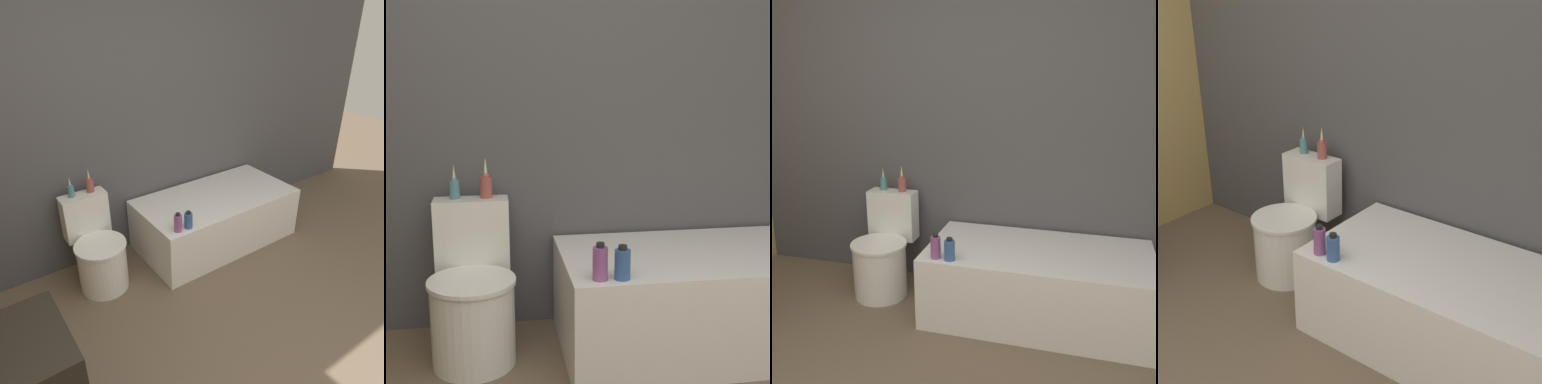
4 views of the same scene
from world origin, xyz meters
TOP-DOWN VIEW (x-y plane):
  - wall_back_tiled at (0.00, 2.11)m, footprint 6.40×0.06m
  - bathtub at (0.79, 1.68)m, footprint 1.47×0.76m
  - toilet at (-0.37, 1.74)m, footprint 0.41×0.55m
  - vase_gold at (-0.44, 1.96)m, footprint 0.05×0.05m
  - vase_silver at (-0.29, 1.96)m, footprint 0.06×0.06m
  - shampoo_bottle_tall at (0.17, 1.38)m, footprint 0.06×0.06m
  - shampoo_bottle_short at (0.27, 1.37)m, footprint 0.07×0.07m

SIDE VIEW (x-z plane):
  - bathtub at x=0.79m, z-range 0.00..0.49m
  - toilet at x=-0.37m, z-range -0.07..0.66m
  - shampoo_bottle_short at x=0.27m, z-range 0.48..0.63m
  - shampoo_bottle_tall at x=0.17m, z-range 0.48..0.65m
  - vase_gold at x=-0.44m, z-range 0.71..0.88m
  - vase_silver at x=-0.29m, z-range 0.70..0.90m
  - wall_back_tiled at x=0.00m, z-range 0.00..2.60m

